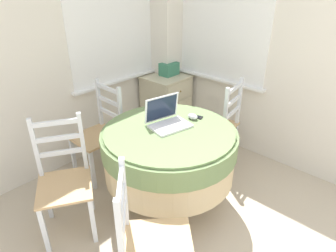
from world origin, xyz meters
TOP-DOWN VIEW (x-y plane):
  - corner_room_shell at (1.13, 1.69)m, footprint 4.26×4.54m
  - round_dining_table at (0.70, 1.45)m, footprint 1.10×1.10m
  - laptop at (0.75, 1.52)m, footprint 0.36×0.31m
  - computer_mouse at (0.98, 1.43)m, footprint 0.06×0.09m
  - cell_phone at (1.03, 1.43)m, footprint 0.08×0.12m
  - dining_chair_near_back_window at (0.61, 2.28)m, footprint 0.43×0.41m
  - dining_chair_near_right_window at (1.55, 1.53)m, footprint 0.46×0.48m
  - dining_chair_camera_near at (-0.01, 0.97)m, footprint 0.58×0.58m
  - dining_chair_left_flank at (-0.03, 1.87)m, footprint 0.56×0.57m
  - corner_cabinet at (1.72, 2.42)m, footprint 0.51×0.48m
  - storage_box at (1.77, 2.42)m, footprint 0.21×0.15m

SIDE VIEW (x-z plane):
  - corner_cabinet at x=1.72m, z-range 0.00..0.74m
  - dining_chair_near_back_window at x=0.61m, z-range -0.02..0.91m
  - dining_chair_near_right_window at x=1.55m, z-range -0.02..0.91m
  - dining_chair_camera_near at x=-0.01m, z-range -0.02..0.91m
  - dining_chair_left_flank at x=-0.03m, z-range -0.02..0.91m
  - round_dining_table at x=0.70m, z-range 0.19..0.94m
  - cell_phone at x=1.03m, z-range 0.75..0.76m
  - computer_mouse at x=0.98m, z-range 0.75..0.80m
  - laptop at x=0.75m, z-range 0.68..0.92m
  - storage_box at x=1.77m, z-range 0.74..0.89m
  - corner_room_shell at x=1.13m, z-range 0.00..2.55m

